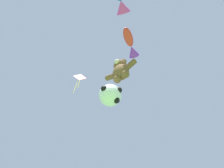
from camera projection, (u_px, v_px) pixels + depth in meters
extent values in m
ellipsoid|color=brown|center=(121.00, 72.00, 8.97)|extent=(0.88, 0.75, 1.07)
sphere|color=brown|center=(120.00, 66.00, 9.66)|extent=(0.74, 0.74, 0.74)
sphere|color=beige|center=(117.00, 62.00, 9.49)|extent=(0.31, 0.31, 0.31)
sphere|color=brown|center=(116.00, 66.00, 9.99)|extent=(0.30, 0.30, 0.30)
cylinder|color=brown|center=(111.00, 77.00, 9.31)|extent=(0.64, 0.29, 0.50)
sphere|color=brown|center=(117.00, 79.00, 8.59)|extent=(0.40, 0.40, 0.40)
sphere|color=brown|center=(124.00, 62.00, 9.84)|extent=(0.30, 0.30, 0.30)
cylinder|color=brown|center=(131.00, 64.00, 8.95)|extent=(0.64, 0.29, 0.50)
sphere|color=brown|center=(125.00, 74.00, 8.46)|extent=(0.40, 0.40, 0.40)
sphere|color=white|center=(110.00, 95.00, 7.88)|extent=(1.03, 1.03, 1.03)
sphere|color=black|center=(119.00, 90.00, 7.75)|extent=(0.29, 0.29, 0.29)
sphere|color=black|center=(112.00, 97.00, 8.33)|extent=(0.29, 0.29, 0.29)
sphere|color=black|center=(104.00, 89.00, 7.63)|extent=(0.29, 0.29, 0.29)
sphere|color=black|center=(116.00, 100.00, 7.55)|extent=(0.29, 0.29, 0.29)
ellipsoid|color=red|center=(128.00, 37.00, 12.15)|extent=(0.94, 1.51, 0.52)
cone|color=purple|center=(133.00, 51.00, 12.65)|extent=(0.93, 0.93, 0.76)
sphere|color=black|center=(126.00, 31.00, 12.07)|extent=(0.13, 0.13, 0.13)
cone|color=#E53F9E|center=(122.00, 7.00, 10.45)|extent=(1.04, 0.93, 0.87)
cube|color=red|center=(80.00, 77.00, 14.44)|extent=(0.77, 0.83, 1.11)
cylinder|color=yellow|center=(76.00, 86.00, 13.30)|extent=(0.03, 0.05, 2.01)
cylinder|color=yellow|center=(79.00, 83.00, 13.45)|extent=(0.03, 0.12, 1.48)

